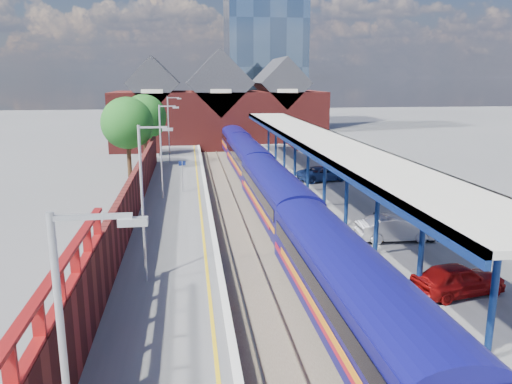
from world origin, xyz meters
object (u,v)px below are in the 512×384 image
(parked_car_red, at_px, (458,279))
(parked_car_blue, at_px, (323,174))
(lamp_post_c, at_px, (163,146))
(parked_car_dark, at_px, (408,227))
(platform_sign, at_px, (182,171))
(train, at_px, (259,170))
(lamp_post_d, at_px, (170,126))
(parked_car_silver, at_px, (396,228))
(lamp_post_b, at_px, (145,195))

(parked_car_red, distance_m, parked_car_blue, 23.93)
(lamp_post_c, xyz_separation_m, parked_car_dark, (14.27, -11.48, -3.41))
(lamp_post_c, bearing_deg, parked_car_red, -55.98)
(platform_sign, bearing_deg, train, 21.13)
(lamp_post_d, bearing_deg, parked_car_silver, -64.66)
(train, distance_m, lamp_post_d, 14.21)
(lamp_post_b, height_order, parked_car_blue, lamp_post_b)
(parked_car_silver, xyz_separation_m, parked_car_blue, (0.36, 16.73, -0.07))
(lamp_post_d, height_order, parked_car_red, lamp_post_d)
(lamp_post_b, relative_size, platform_sign, 2.80)
(parked_car_silver, bearing_deg, parked_car_red, 179.33)
(lamp_post_b, xyz_separation_m, platform_sign, (1.36, 18.00, -2.30))
(train, height_order, parked_car_silver, train)
(lamp_post_c, height_order, platform_sign, lamp_post_c)
(lamp_post_c, bearing_deg, parked_car_silver, -42.19)
(train, relative_size, lamp_post_d, 9.42)
(parked_car_red, relative_size, parked_car_blue, 0.88)
(lamp_post_b, bearing_deg, parked_car_silver, 16.62)
(lamp_post_c, height_order, lamp_post_d, same)
(parked_car_red, distance_m, parked_car_silver, 7.20)
(lamp_post_c, height_order, parked_car_silver, lamp_post_c)
(lamp_post_d, bearing_deg, lamp_post_c, -90.00)
(parked_car_red, relative_size, parked_car_dark, 1.01)
(lamp_post_b, bearing_deg, lamp_post_c, 90.00)
(train, relative_size, parked_car_dark, 16.46)
(lamp_post_d, height_order, parked_car_silver, lamp_post_d)
(parked_car_silver, distance_m, parked_car_dark, 1.14)
(lamp_post_d, height_order, parked_car_blue, lamp_post_d)
(platform_sign, bearing_deg, parked_car_dark, -46.24)
(train, xyz_separation_m, lamp_post_c, (-7.86, -4.51, 2.87))
(lamp_post_d, relative_size, parked_car_blue, 1.52)
(parked_car_dark, relative_size, parked_car_blue, 0.87)
(train, distance_m, parked_car_silver, 17.42)
(lamp_post_b, height_order, parked_car_silver, lamp_post_b)
(parked_car_silver, bearing_deg, lamp_post_d, 27.04)
(lamp_post_c, bearing_deg, platform_sign, 55.74)
(platform_sign, relative_size, parked_car_red, 0.62)
(train, xyz_separation_m, platform_sign, (-6.49, -2.51, 0.57))
(lamp_post_d, distance_m, parked_car_dark, 31.15)
(parked_car_red, bearing_deg, parked_car_silver, -12.95)
(platform_sign, distance_m, parked_car_silver, 18.44)
(lamp_post_b, bearing_deg, parked_car_dark, 17.59)
(lamp_post_d, xyz_separation_m, parked_car_silver, (13.28, -28.04, -3.28))
(train, xyz_separation_m, lamp_post_d, (-7.86, 11.49, 2.87))
(platform_sign, bearing_deg, lamp_post_c, -124.26)
(lamp_post_c, bearing_deg, train, 29.86)
(lamp_post_b, distance_m, parked_car_silver, 14.24)
(train, distance_m, parked_car_blue, 5.81)
(lamp_post_c, xyz_separation_m, parked_car_red, (12.98, -19.23, -3.30))
(lamp_post_d, bearing_deg, lamp_post_b, -90.00)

